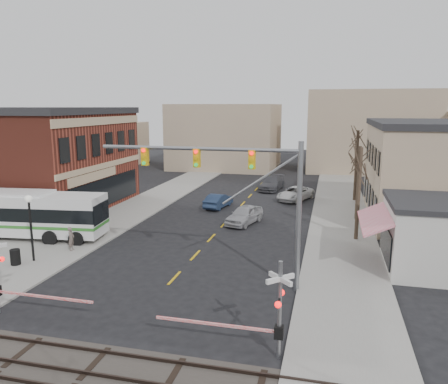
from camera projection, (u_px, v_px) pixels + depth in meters
The scene contains 20 objects.
ground at pixel (161, 292), 23.19m from camera, with size 160.00×160.00×0.00m, color black.
sidewalk_west at pixel (148, 203), 44.46m from camera, with size 5.00×60.00×0.12m, color gray.
sidewalk_east at pixel (340, 213), 40.01m from camera, with size 5.00×60.00×0.12m, color gray.
ballast_strip at pixel (77, 383), 15.57m from camera, with size 160.00×5.00×0.06m, color #332D28.
rail_tracks at pixel (77, 380), 15.55m from camera, with size 160.00×3.91×0.14m.
tree_east_a at pixel (358, 194), 31.49m from camera, with size 0.28×0.28×6.75m.
tree_east_b at pixel (358, 183), 37.18m from camera, with size 0.28×0.28×6.30m.
tree_east_c at pixel (356, 166), 44.67m from camera, with size 0.28×0.28×7.20m.
transit_bus at pixel (17, 213), 32.37m from camera, with size 13.36×4.36×3.38m.
traffic_signal_mast at pixel (242, 182), 23.01m from camera, with size 11.12×0.30×8.00m.
rr_crossing_west at pixel (2, 275), 20.44m from camera, with size 5.60×1.36×4.00m.
rr_crossing_east at pixel (268, 310), 16.89m from camera, with size 5.60×1.36×4.00m.
street_lamp at pixel (30, 214), 27.02m from camera, with size 0.44×0.44×4.22m.
trash_bin at pixel (15, 257), 26.84m from camera, with size 0.60×0.60×0.96m, color black.
car_a at pixel (244, 215), 36.59m from camera, with size 1.81×4.51×1.54m, color #9D9EA2.
car_b at pixel (218, 201), 42.41m from camera, with size 1.46×4.18×1.38m, color #1B2A45.
car_c at pixel (295, 194), 45.72m from camera, with size 2.33×5.05×1.40m, color silver.
car_d at pixel (272, 183), 51.40m from camera, with size 2.20×5.42×1.57m, color #45454B.
pedestrian_near at pixel (71, 239), 29.43m from camera, with size 0.59×0.39×1.62m, color #665851.
pedestrian_far at pixel (57, 223), 33.02m from camera, with size 0.87×0.68×1.78m, color #36355E.
Camera 1 is at (8.43, -20.29, 9.74)m, focal length 35.00 mm.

